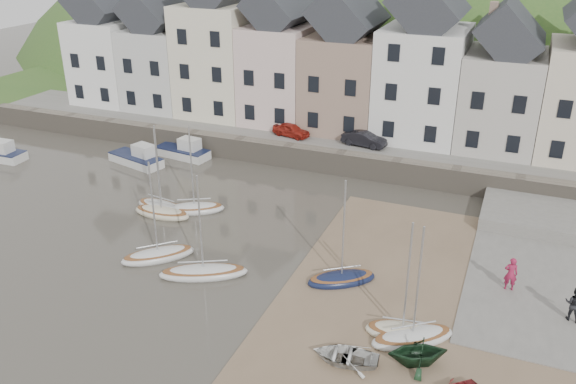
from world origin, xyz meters
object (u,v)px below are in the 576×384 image
at_px(rowboat_white, 345,356).
at_px(car_left, 291,130).
at_px(person_red, 511,274).
at_px(person_dark, 574,304).
at_px(sailboat_0, 162,207).
at_px(rowboat_green, 418,351).
at_px(car_right, 364,139).

xyz_separation_m(rowboat_white, car_left, (-12.05, 23.53, 1.79)).
bearing_deg(rowboat_white, person_red, 136.74).
bearing_deg(person_dark, car_left, -21.20).
bearing_deg(rowboat_white, sailboat_0, -128.81).
xyz_separation_m(sailboat_0, rowboat_white, (16.17, -10.06, 0.10)).
distance_m(sailboat_0, person_red, 22.63).
distance_m(sailboat_0, person_dark, 25.80).
relative_size(rowboat_green, person_red, 1.40).
height_order(sailboat_0, person_red, sailboat_0).
height_order(rowboat_green, person_red, person_red).
bearing_deg(car_left, rowboat_green, -133.02).
distance_m(rowboat_white, person_red, 10.83).
bearing_deg(rowboat_green, rowboat_white, -98.40).
bearing_deg(car_right, person_dark, -128.46).
bearing_deg(car_left, car_right, -76.77).
bearing_deg(person_dark, car_right, -31.08).
bearing_deg(sailboat_0, person_dark, -6.66).
distance_m(person_red, car_left, 23.69).
relative_size(person_red, person_dark, 1.03).
bearing_deg(car_right, rowboat_white, -157.44).
distance_m(sailboat_0, rowboat_white, 19.05).
height_order(rowboat_white, car_right, car_right).
bearing_deg(sailboat_0, person_red, -3.44).
distance_m(rowboat_white, car_right, 24.28).
distance_m(person_red, car_right, 19.19).
height_order(sailboat_0, car_right, sailboat_0).
height_order(rowboat_white, car_left, car_left).
distance_m(rowboat_green, person_dark, 8.85).
distance_m(rowboat_white, rowboat_green, 3.19).
distance_m(rowboat_white, car_left, 26.49).
distance_m(rowboat_green, car_left, 27.12).
relative_size(person_red, car_left, 0.59).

